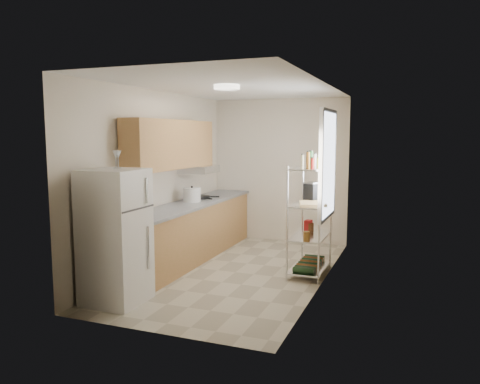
% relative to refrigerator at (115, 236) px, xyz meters
% --- Properties ---
extents(room, '(2.52, 4.42, 2.62)m').
position_rel_refrigerator_xyz_m(room, '(0.87, 1.60, 0.52)').
color(room, '#BAB097').
rests_on(room, ground).
extents(counter_run, '(0.63, 3.51, 0.90)m').
position_rel_refrigerator_xyz_m(counter_run, '(-0.05, 2.03, -0.33)').
color(counter_run, '#B37B4C').
rests_on(counter_run, ground).
extents(upper_cabinets, '(0.33, 2.20, 0.72)m').
position_rel_refrigerator_xyz_m(upper_cabinets, '(-0.19, 1.70, 1.03)').
color(upper_cabinets, '#B37B4C').
rests_on(upper_cabinets, room).
extents(range_hood, '(0.50, 0.60, 0.12)m').
position_rel_refrigerator_xyz_m(range_hood, '(-0.13, 2.50, 0.61)').
color(range_hood, '#B7BABC').
rests_on(range_hood, room).
extents(window, '(0.06, 1.00, 1.46)m').
position_rel_refrigerator_xyz_m(window, '(2.09, 1.95, 0.77)').
color(window, white).
rests_on(window, room).
extents(bakers_rack, '(0.45, 0.90, 1.73)m').
position_rel_refrigerator_xyz_m(bakers_rack, '(1.87, 1.89, 0.33)').
color(bakers_rack, silver).
rests_on(bakers_rack, ground).
extents(ceiling_dome, '(0.34, 0.34, 0.05)m').
position_rel_refrigerator_xyz_m(ceiling_dome, '(0.87, 1.30, 1.79)').
color(ceiling_dome, white).
rests_on(ceiling_dome, room).
extents(refrigerator, '(0.64, 0.64, 1.57)m').
position_rel_refrigerator_xyz_m(refrigerator, '(0.00, 0.00, 0.00)').
color(refrigerator, white).
rests_on(refrigerator, ground).
extents(wine_glass_a, '(0.07, 0.07, 0.21)m').
position_rel_refrigerator_xyz_m(wine_glass_a, '(-0.02, 0.14, 0.89)').
color(wine_glass_a, silver).
rests_on(wine_glass_a, refrigerator).
extents(wine_glass_b, '(0.08, 0.08, 0.21)m').
position_rel_refrigerator_xyz_m(wine_glass_b, '(-0.05, 0.13, 0.89)').
color(wine_glass_b, silver).
rests_on(wine_glass_b, refrigerator).
extents(rice_cooker, '(0.27, 0.27, 0.22)m').
position_rel_refrigerator_xyz_m(rice_cooker, '(-0.07, 2.12, 0.23)').
color(rice_cooker, silver).
rests_on(rice_cooker, counter_run).
extents(frying_pan_large, '(0.38, 0.38, 0.05)m').
position_rel_refrigerator_xyz_m(frying_pan_large, '(-0.14, 2.48, 0.14)').
color(frying_pan_large, black).
rests_on(frying_pan_large, counter_run).
extents(frying_pan_small, '(0.26, 0.26, 0.04)m').
position_rel_refrigerator_xyz_m(frying_pan_small, '(-0.07, 2.55, 0.14)').
color(frying_pan_small, black).
rests_on(frying_pan_small, counter_run).
extents(cutting_board, '(0.46, 0.53, 0.03)m').
position_rel_refrigerator_xyz_m(cutting_board, '(1.93, 1.77, 0.24)').
color(cutting_board, tan).
rests_on(cutting_board, bakers_rack).
extents(espresso_machine, '(0.21, 0.27, 0.28)m').
position_rel_refrigerator_xyz_m(espresso_machine, '(1.85, 2.09, 0.37)').
color(espresso_machine, black).
rests_on(espresso_machine, bakers_rack).
extents(storage_bag, '(0.11, 0.14, 0.15)m').
position_rel_refrigerator_xyz_m(storage_bag, '(1.77, 2.23, -0.15)').
color(storage_bag, maroon).
rests_on(storage_bag, bakers_rack).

